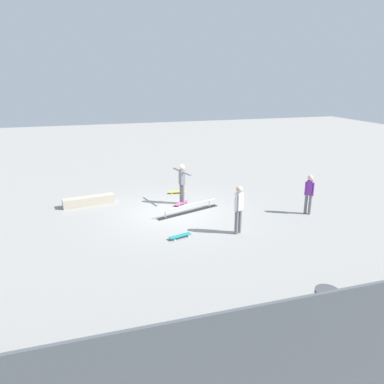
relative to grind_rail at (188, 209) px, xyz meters
name	(u,v)px	position (x,y,z in m)	size (l,w,h in m)	color
ground_plane	(174,212)	(0.56, -0.15, -0.14)	(60.00, 60.00, 0.00)	gray
grind_rail	(188,209)	(0.00, 0.00, 0.00)	(2.77, 1.14, 0.32)	black
skate_ledge	(89,201)	(3.79, -2.06, 0.05)	(2.11, 0.42, 0.37)	#B2A893
skater_main	(182,181)	(-0.04, -1.09, 0.86)	(0.43, 1.36, 1.72)	slate
skateboard_main	(182,203)	(0.02, -0.96, -0.06)	(0.76, 0.64, 0.09)	#E05993
bystander_white_shirt	(239,207)	(-1.06, 2.48, 0.83)	(0.38, 0.27, 1.70)	slate
bystander_purple_shirt	(309,192)	(-4.46, 1.54, 0.76)	(0.30, 0.31, 1.58)	slate
loose_skateboard_teal	(180,236)	(0.96, 2.28, -0.06)	(0.82, 0.41, 0.09)	teal
loose_skateboard_yellow	(177,192)	(-0.21, -2.54, -0.06)	(0.82, 0.32, 0.09)	yellow
trash_bin	(325,306)	(-0.91, 7.51, 0.27)	(0.52, 0.52, 0.82)	#47474C
back_fence	(320,351)	(0.56, 9.28, 0.93)	(24.00, 0.06, 2.14)	#4C5156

